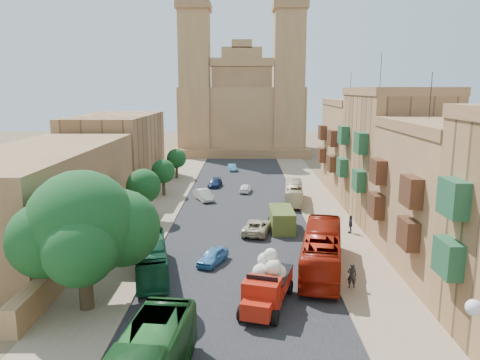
{
  "coord_description": "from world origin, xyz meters",
  "views": [
    {
      "loc": [
        0.37,
        -23.38,
        13.61
      ],
      "look_at": [
        0.0,
        26.0,
        4.0
      ],
      "focal_mm": 35.0,
      "sensor_mm": 36.0,
      "label": 1
    }
  ],
  "objects_px": {
    "olive_pickup": "(282,220)",
    "car_white_b": "(246,188)",
    "street_tree_d": "(176,159)",
    "street_tree_c": "(163,171)",
    "bus_cream_east": "(294,193)",
    "pedestrian_a": "(352,276)",
    "car_white_a": "(204,195)",
    "car_dkblue": "(215,183)",
    "bus_red_east": "(322,251)",
    "street_tree_b": "(144,186)",
    "car_blue_a": "(213,256)",
    "car_blue_b": "(232,168)",
    "bus_green_north": "(151,257)",
    "ficus_tree": "(83,229)",
    "pedestrian_c": "(350,224)",
    "street_tree_a": "(112,222)",
    "red_truck": "(267,283)",
    "church": "(242,108)",
    "car_cream": "(257,227)"
  },
  "relations": [
    {
      "from": "street_tree_b",
      "to": "car_dkblue",
      "type": "xyz_separation_m",
      "value": [
        6.36,
        17.49,
        -3.15
      ]
    },
    {
      "from": "street_tree_b",
      "to": "pedestrian_a",
      "type": "bearing_deg",
      "value": -43.07
    },
    {
      "from": "bus_cream_east",
      "to": "car_blue_b",
      "type": "xyz_separation_m",
      "value": [
        -8.03,
        22.58,
        -0.65
      ]
    },
    {
      "from": "olive_pickup",
      "to": "bus_cream_east",
      "type": "xyz_separation_m",
      "value": [
        2.37,
        11.21,
        0.19
      ]
    },
    {
      "from": "street_tree_c",
      "to": "car_white_a",
      "type": "distance_m",
      "value": 6.6
    },
    {
      "from": "church",
      "to": "car_white_a",
      "type": "relative_size",
      "value": 8.63
    },
    {
      "from": "ficus_tree",
      "to": "car_blue_b",
      "type": "distance_m",
      "value": 51.57
    },
    {
      "from": "car_blue_a",
      "to": "car_dkblue",
      "type": "bearing_deg",
      "value": 115.71
    },
    {
      "from": "street_tree_c",
      "to": "olive_pickup",
      "type": "xyz_separation_m",
      "value": [
        14.13,
        -15.04,
        -2.15
      ]
    },
    {
      "from": "ficus_tree",
      "to": "car_white_a",
      "type": "distance_m",
      "value": 29.95
    },
    {
      "from": "olive_pickup",
      "to": "car_white_b",
      "type": "xyz_separation_m",
      "value": [
        -3.48,
        16.95,
        -0.45
      ]
    },
    {
      "from": "olive_pickup",
      "to": "car_white_b",
      "type": "relative_size",
      "value": 1.53
    },
    {
      "from": "street_tree_b",
      "to": "car_blue_a",
      "type": "distance_m",
      "value": 14.94
    },
    {
      "from": "red_truck",
      "to": "car_blue_b",
      "type": "distance_m",
      "value": 50.51
    },
    {
      "from": "street_tree_d",
      "to": "car_blue_b",
      "type": "relative_size",
      "value": 1.36
    },
    {
      "from": "street_tree_b",
      "to": "street_tree_d",
      "type": "distance_m",
      "value": 24.01
    },
    {
      "from": "red_truck",
      "to": "car_cream",
      "type": "bearing_deg",
      "value": 90.75
    },
    {
      "from": "bus_cream_east",
      "to": "car_blue_b",
      "type": "relative_size",
      "value": 2.56
    },
    {
      "from": "church",
      "to": "car_dkblue",
      "type": "distance_m",
      "value": 38.37
    },
    {
      "from": "olive_pickup",
      "to": "bus_green_north",
      "type": "xyz_separation_m",
      "value": [
        -10.63,
        -11.3,
        0.26
      ]
    },
    {
      "from": "car_dkblue",
      "to": "car_cream",
      "type": "bearing_deg",
      "value": -68.02
    },
    {
      "from": "ficus_tree",
      "to": "street_tree_b",
      "type": "distance_m",
      "value": 20.06
    },
    {
      "from": "church",
      "to": "car_dkblue",
      "type": "bearing_deg",
      "value": -95.61
    },
    {
      "from": "street_tree_d",
      "to": "olive_pickup",
      "type": "relative_size",
      "value": 0.9
    },
    {
      "from": "pedestrian_a",
      "to": "pedestrian_c",
      "type": "relative_size",
      "value": 1.01
    },
    {
      "from": "street_tree_d",
      "to": "red_truck",
      "type": "distance_m",
      "value": 45.24
    },
    {
      "from": "car_dkblue",
      "to": "bus_red_east",
      "type": "bearing_deg",
      "value": -63.99
    },
    {
      "from": "bus_green_north",
      "to": "car_blue_a",
      "type": "bearing_deg",
      "value": 12.99
    },
    {
      "from": "street_tree_c",
      "to": "red_truck",
      "type": "relative_size",
      "value": 0.74
    },
    {
      "from": "church",
      "to": "ficus_tree",
      "type": "distance_m",
      "value": 75.32
    },
    {
      "from": "street_tree_b",
      "to": "car_blue_a",
      "type": "relative_size",
      "value": 1.54
    },
    {
      "from": "bus_red_east",
      "to": "car_blue_b",
      "type": "height_order",
      "value": "bus_red_east"
    },
    {
      "from": "ficus_tree",
      "to": "car_white_a",
      "type": "bearing_deg",
      "value": 80.54
    },
    {
      "from": "car_white_a",
      "to": "car_dkblue",
      "type": "xyz_separation_m",
      "value": [
        0.91,
        8.28,
        -0.13
      ]
    },
    {
      "from": "red_truck",
      "to": "car_dkblue",
      "type": "height_order",
      "value": "red_truck"
    },
    {
      "from": "street_tree_c",
      "to": "pedestrian_c",
      "type": "xyz_separation_m",
      "value": [
        20.64,
        -16.13,
        -2.28
      ]
    },
    {
      "from": "street_tree_d",
      "to": "car_blue_b",
      "type": "xyz_separation_m",
      "value": [
        8.47,
        6.76,
        -2.53
      ]
    },
    {
      "from": "car_cream",
      "to": "pedestrian_c",
      "type": "distance_m",
      "value": 8.97
    },
    {
      "from": "car_blue_a",
      "to": "bus_red_east",
      "type": "bearing_deg",
      "value": 13.13
    },
    {
      "from": "street_tree_a",
      "to": "bus_red_east",
      "type": "height_order",
      "value": "street_tree_a"
    },
    {
      "from": "bus_cream_east",
      "to": "pedestrian_a",
      "type": "bearing_deg",
      "value": 98.99
    },
    {
      "from": "bus_red_east",
      "to": "olive_pickup",
      "type": "bearing_deg",
      "value": -67.24
    },
    {
      "from": "car_white_a",
      "to": "pedestrian_a",
      "type": "height_order",
      "value": "pedestrian_a"
    },
    {
      "from": "car_blue_a",
      "to": "street_tree_d",
      "type": "bearing_deg",
      "value": 125.01
    },
    {
      "from": "bus_red_east",
      "to": "car_cream",
      "type": "xyz_separation_m",
      "value": [
        -4.65,
        9.36,
        -0.92
      ]
    },
    {
      "from": "car_white_b",
      "to": "pedestrian_c",
      "type": "xyz_separation_m",
      "value": [
        9.99,
        -18.04,
        0.31
      ]
    },
    {
      "from": "car_white_a",
      "to": "pedestrian_c",
      "type": "bearing_deg",
      "value": -64.69
    },
    {
      "from": "street_tree_b",
      "to": "street_tree_a",
      "type": "bearing_deg",
      "value": -90.0
    },
    {
      "from": "street_tree_c",
      "to": "bus_cream_east",
      "type": "distance_m",
      "value": 17.05
    },
    {
      "from": "car_white_b",
      "to": "pedestrian_a",
      "type": "xyz_separation_m",
      "value": [
        7.26,
        -30.67,
        0.32
      ]
    }
  ]
}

